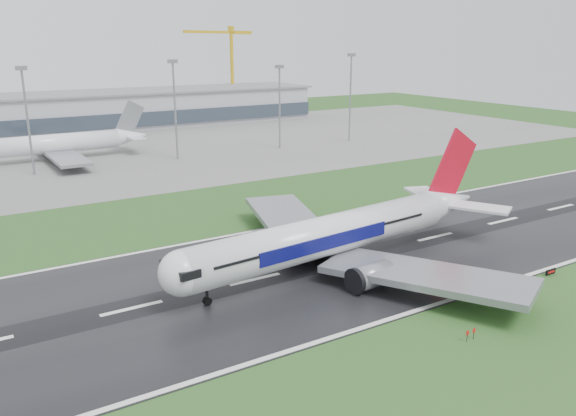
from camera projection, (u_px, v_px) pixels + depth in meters
ground at (255, 280)px, 92.06m from camera, size 520.00×520.00×0.00m
runway at (255, 280)px, 92.04m from camera, size 400.00×45.00×0.10m
apron at (80, 155)px, 194.43m from camera, size 400.00×130.00×0.08m
terminal at (46, 114)px, 241.49m from camera, size 240.00×36.00×15.00m
main_airliner at (346, 208)px, 95.85m from camera, size 73.51×70.62×19.95m
parked_airliner at (54, 133)px, 182.96m from camera, size 59.47×55.49×17.19m
tower_crane at (232, 71)px, 297.23m from camera, size 43.75×15.95×44.50m
runway_sign at (551, 272)px, 93.80m from camera, size 2.27×0.95×1.04m
floodmast_2 at (28, 124)px, 160.81m from camera, size 0.64×0.64×29.30m
floodmast_3 at (175, 112)px, 182.47m from camera, size 0.64×0.64×30.37m
floodmast_4 at (280, 109)px, 202.19m from camera, size 0.64×0.64×27.97m
floodmast_5 at (350, 100)px, 217.32m from camera, size 0.64×0.64×31.57m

